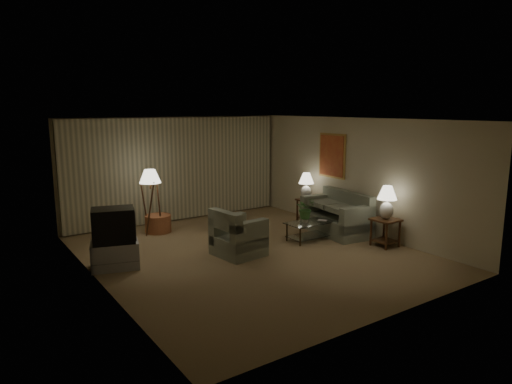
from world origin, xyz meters
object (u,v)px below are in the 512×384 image
Objects in this scene: floor_lamp at (151,201)px; ottoman at (158,224)px; table_lamp_far at (306,184)px; coffee_table at (310,228)px; tv_cabinet at (115,255)px; armchair at (238,237)px; sofa at (336,217)px; side_table_near at (385,228)px; table_lamp_near at (387,199)px; vase at (305,220)px; side_table_far at (306,207)px; crt_tv at (113,225)px.

ottoman is at bearing 25.29° from floor_lamp.
coffee_table is (-1.03, -1.35, -0.72)m from table_lamp_far.
floor_lamp is at bearing 67.96° from tv_cabinet.
armchair is at bearing -155.43° from table_lamp_far.
sofa reaches higher than tv_cabinet.
table_lamp_near is (-0.00, 0.00, 0.61)m from side_table_near.
side_table_near is 1.72m from vase.
table_lamp_near is at bearing -90.00° from side_table_far.
side_table_far reaches higher than ottoman.
table_lamp_far is at bearing -16.58° from floor_lamp.
tv_cabinet reaches higher than ottoman.
side_table_near is at bearing -90.00° from side_table_far.
vase is at bearing -43.70° from floor_lamp.
side_table_far is 0.97× the size of ottoman.
vase is (4.02, -0.66, 0.24)m from tv_cabinet.
side_table_near is 0.61m from table_lamp_near.
ottoman is (-0.67, 2.54, -0.17)m from armchair.
armchair reaches higher than vase.
floor_lamp is at bearing 67.96° from crt_tv.
armchair is 1.88m from coffee_table.
table_lamp_far reaches higher than vase.
crt_tv is (-5.05, 0.56, 0.43)m from sofa.
table_lamp_far is (2.91, 1.33, 0.62)m from armchair.
sofa reaches higher than armchair.
table_lamp_far reaches higher than side_table_near.
side_table_near is 0.84× the size of table_lamp_near.
armchair is 2.63m from floor_lamp.
tv_cabinet is at bearing 68.12° from armchair.
table_lamp_far reaches higher than tv_cabinet.
table_lamp_near is at bearing -46.81° from ottoman.
side_table_near is 0.97× the size of ottoman.
crt_tv is at bearing -128.47° from floor_lamp.
table_lamp_far is (0.00, 0.00, 0.61)m from side_table_far.
sofa is 1.28× the size of floor_lamp.
side_table_near is 4.05× the size of vase.
tv_cabinet is 4.08m from vase.
side_table_far is at bearing -71.83° from armchair.
table_lamp_near reaches higher than vase.
coffee_table is (-1.03, 1.25, -0.13)m from side_table_near.
ottoman is at bearing 133.16° from vase.
tv_cabinet is 1.56× the size of ottoman.
side_table_far is 0.88× the size of table_lamp_far.
coffee_table is at bearing -97.05° from armchair.
tv_cabinet is at bearing -130.55° from ottoman.
side_table_near is (2.91, -1.27, 0.03)m from armchair.
vase is (-1.18, 1.25, 0.08)m from side_table_near.
armchair is (-2.76, -0.08, -0.01)m from sofa.
table_lamp_near is 5.29m from ottoman.
vase is (4.02, -0.66, -0.33)m from crt_tv.
coffee_table is (1.88, -0.02, -0.10)m from armchair.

